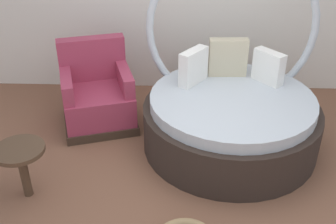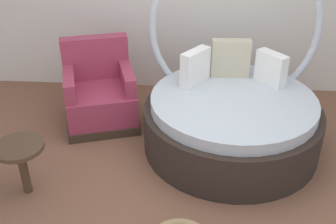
# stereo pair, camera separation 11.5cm
# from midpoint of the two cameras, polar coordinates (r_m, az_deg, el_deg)

# --- Properties ---
(ground_plane) EXTENTS (8.00, 8.00, 0.02)m
(ground_plane) POSITION_cam_midpoint_polar(r_m,az_deg,el_deg) (3.96, 2.70, -10.10)
(ground_plane) COLOR brown
(round_daybed) EXTENTS (1.83, 1.83, 2.03)m
(round_daybed) POSITION_cam_midpoint_polar(r_m,az_deg,el_deg) (4.35, 7.93, 0.35)
(round_daybed) COLOR #2D231E
(round_daybed) RESTS_ON ground_plane
(red_armchair) EXTENTS (1.00, 1.00, 0.94)m
(red_armchair) POSITION_cam_midpoint_polar(r_m,az_deg,el_deg) (4.79, -10.50, 2.22)
(red_armchair) COLOR #38281E
(red_armchair) RESTS_ON ground_plane
(side_table) EXTENTS (0.44, 0.44, 0.52)m
(side_table) POSITION_cam_midpoint_polar(r_m,az_deg,el_deg) (3.82, -20.65, -5.87)
(side_table) COLOR #473323
(side_table) RESTS_ON ground_plane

